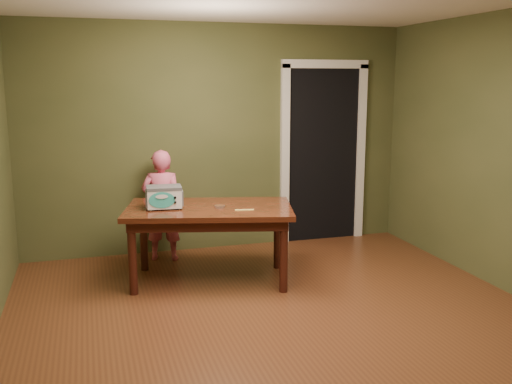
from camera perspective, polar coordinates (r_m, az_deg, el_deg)
floor at (r=4.64m, az=3.65°, el=-13.94°), size 5.00×5.00×0.00m
room_shell at (r=4.21m, az=3.94°, el=7.61°), size 4.52×5.02×2.61m
doorway at (r=7.32m, az=5.79°, el=3.96°), size 1.10×0.66×2.25m
dining_table at (r=5.59m, az=-4.70°, el=-2.49°), size 1.77×1.26×0.75m
toy_oven at (r=5.54m, az=-9.18°, el=-0.43°), size 0.37×0.26×0.22m
baking_pan at (r=5.53m, az=-3.66°, el=-1.43°), size 0.10×0.10×0.02m
spatula at (r=5.41m, az=-1.17°, el=-1.80°), size 0.18×0.06×0.01m
child at (r=6.33m, az=-9.36°, el=-1.33°), size 0.51×0.41×1.23m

